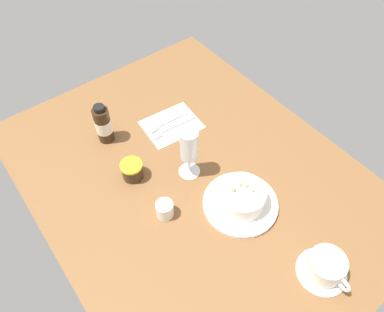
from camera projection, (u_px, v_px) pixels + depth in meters
ground_plane at (192, 178)px, 106.69cm from camera, size 110.00×84.00×3.00cm
porridge_bowl at (241, 199)px, 96.75cm from camera, size 20.30×20.30×7.46cm
cutlery_setting at (170, 125)px, 117.48cm from camera, size 15.31×18.48×0.90cm
coffee_cup at (325, 267)px, 84.91cm from camera, size 13.21×12.06×6.71cm
creamer_jug at (165, 209)px, 95.47cm from camera, size 5.49×4.63×5.41cm
wine_glass at (188, 148)px, 97.60cm from camera, size 6.22×6.22×16.67cm
jam_jar at (132, 170)px, 103.01cm from camera, size 6.19×6.19×5.49cm
sauce_bottle_brown at (103, 124)px, 109.30cm from camera, size 4.94×4.94×13.70cm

